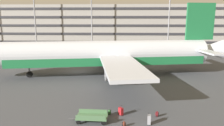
{
  "coord_description": "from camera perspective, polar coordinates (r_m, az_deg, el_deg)",
  "views": [
    {
      "loc": [
        6.96,
        -33.69,
        8.4
      ],
      "look_at": [
        5.87,
        -7.01,
        3.0
      ],
      "focal_mm": 34.25,
      "sensor_mm": 36.0,
      "label": 1
    }
  ],
  "objects": [
    {
      "name": "airliner",
      "position": [
        32.6,
        -0.63,
        2.37
      ],
      "size": [
        36.66,
        29.7,
        10.98
      ],
      "color": "silver",
      "rests_on": "ground_plane"
    },
    {
      "name": "light_mast_left",
      "position": [
        69.71,
        -20.13,
        14.71
      ],
      "size": [
        1.8,
        0.5,
        22.97
      ],
      "color": "gray",
      "rests_on": "ground_plane"
    },
    {
      "name": "suitcase_orange",
      "position": [
        19.63,
        2.37,
        -12.71
      ],
      "size": [
        0.48,
        0.53,
        0.9
      ],
      "color": "#B21E23",
      "rests_on": "ground_plane"
    },
    {
      "name": "ground_plane",
      "position": [
        35.41,
        -9.08,
        -2.43
      ],
      "size": [
        600.0,
        600.0,
        0.0
      ],
      "primitive_type": "plane",
      "color": "#424449"
    },
    {
      "name": "backpack_laid_flat",
      "position": [
        19.71,
        -0.73,
        -13.02
      ],
      "size": [
        0.4,
        0.35,
        0.55
      ],
      "color": "#264C26",
      "rests_on": "ground_plane"
    },
    {
      "name": "backpack_navy",
      "position": [
        17.81,
        3.24,
        -15.95
      ],
      "size": [
        0.36,
        0.3,
        0.5
      ],
      "color": "#592619",
      "rests_on": "ground_plane"
    },
    {
      "name": "light_mast_center_right",
      "position": [
        66.14,
        15.09,
        13.3
      ],
      "size": [
        1.8,
        0.5,
        18.71
      ],
      "color": "gray",
      "rests_on": "ground_plane"
    },
    {
      "name": "baggage_cart",
      "position": [
        18.54,
        -5.39,
        -14.1
      ],
      "size": [
        3.32,
        1.39,
        0.82
      ],
      "color": "#4C724C",
      "rests_on": "ground_plane"
    },
    {
      "name": "backpack_teal",
      "position": [
        19.78,
        11.92,
        -13.18
      ],
      "size": [
        0.34,
        0.32,
        0.55
      ],
      "color": "maroon",
      "rests_on": "ground_plane"
    },
    {
      "name": "terminal_structure",
      "position": [
        77.3,
        -2.88,
        10.12
      ],
      "size": [
        141.99,
        15.14,
        13.28
      ],
      "color": "gray",
      "rests_on": "ground_plane"
    },
    {
      "name": "light_mast_center_left",
      "position": [
        65.28,
        -5.52,
        15.21
      ],
      "size": [
        1.8,
        0.5,
        22.12
      ],
      "color": "gray",
      "rests_on": "ground_plane"
    },
    {
      "name": "suitcase_scuffed",
      "position": [
        18.26,
        9.9,
        -14.63
      ],
      "size": [
        0.33,
        0.42,
        1.0
      ],
      "color": "gray",
      "rests_on": "ground_plane"
    }
  ]
}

